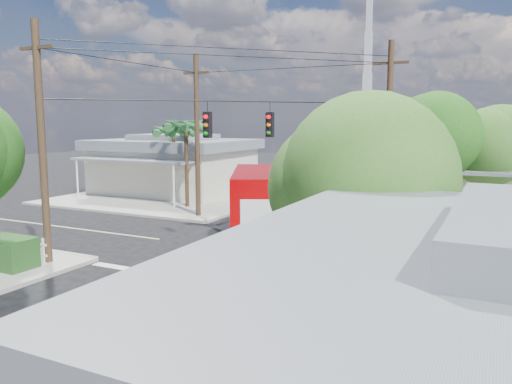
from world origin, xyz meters
The scene contains 13 objects.
ground centered at (0.00, 0.00, 0.00)m, with size 120.00×120.00×0.00m, color black.
sidewalk_nw centered at (-10.88, 10.88, 0.07)m, with size 14.12×14.12×0.14m.
road_markings centered at (0.00, -1.47, 0.01)m, with size 32.00×32.00×0.01m.
building_nw centered at (-12.00, 12.46, 2.22)m, with size 10.80×10.20×4.30m.
radio_tower centered at (0.50, 20.00, 5.64)m, with size 0.80×0.80×17.00m.
tree_ne_front centered at (7.21, 6.76, 4.77)m, with size 4.21×4.14×6.66m.
tree_ne_back centered at (9.81, 8.96, 4.19)m, with size 3.77×3.66×5.82m.
tree_se centered at (7.01, -7.24, 4.04)m, with size 3.67×3.54×5.62m.
palm_nw_front centered at (-7.50, 7.50, 5.04)m, with size 3.01×3.08×5.59m.
palm_nw_back centered at (-9.50, 9.00, 4.67)m, with size 3.01×3.08×5.19m.
utility_poles centered at (-1.58, 1.60, 4.67)m, with size 12.00×10.68×9.00m.
vending_boxes centered at (6.50, 6.20, 0.69)m, with size 1.90×0.50×1.10m.
delivery_truck centered at (1.59, -0.27, 1.79)m, with size 5.65×8.35×3.52m.
Camera 1 is at (9.94, -18.16, 5.40)m, focal length 35.00 mm.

